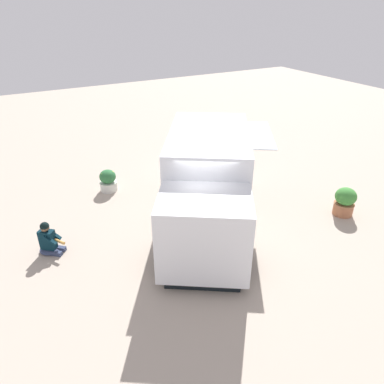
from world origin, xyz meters
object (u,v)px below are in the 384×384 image
planter_flowering_far (345,201)px  trash_bin (245,159)px  food_truck (207,188)px  planter_flowering_near (108,181)px  person_customer (49,240)px

planter_flowering_far → trash_bin: (0.70, -3.99, 0.01)m
food_truck → planter_flowering_near: food_truck is taller
person_customer → trash_bin: same height
food_truck → planter_flowering_near: size_ratio=7.35×
food_truck → person_customer: (4.09, -0.87, -0.87)m
planter_flowering_near → trash_bin: size_ratio=0.84×
trash_bin → planter_flowering_far: bearing=100.0°
planter_flowering_far → person_customer: bearing=-15.9°
person_customer → trash_bin: bearing=-166.7°
food_truck → trash_bin: bearing=-141.0°
person_customer → planter_flowering_near: size_ratio=1.19×
person_customer → planter_flowering_near: (-2.31, -2.55, 0.01)m
food_truck → planter_flowering_far: 4.21m
food_truck → person_customer: food_truck is taller
person_customer → planter_flowering_far: size_ratio=1.03×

